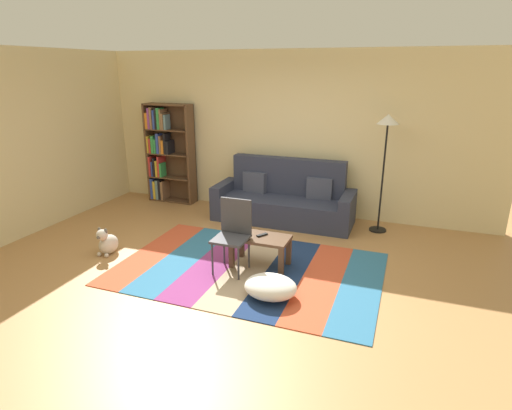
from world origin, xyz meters
TOP-DOWN VIEW (x-y plane):
  - ground_plane at (0.00, 0.00)m, footprint 14.00×14.00m
  - back_wall at (0.00, 2.55)m, footprint 6.80×0.10m
  - left_wall at (-3.40, 0.75)m, footprint 0.10×5.50m
  - rug at (0.17, 0.14)m, footprint 3.25×2.12m
  - couch at (0.07, 2.02)m, footprint 2.26×0.80m
  - bookshelf at (-2.32, 2.30)m, footprint 0.90×0.28m
  - coffee_table at (0.28, 0.28)m, footprint 0.73×0.41m
  - pouf at (0.65, -0.41)m, footprint 0.59×0.49m
  - dog at (-1.79, -0.09)m, footprint 0.22×0.35m
  - standing_lamp at (1.58, 2.07)m, footprint 0.32×0.32m
  - tv_remote at (0.29, 0.31)m, footprint 0.12×0.15m
  - folding_chair at (0.00, 0.09)m, footprint 0.40×0.40m

SIDE VIEW (x-z plane):
  - ground_plane at x=0.00m, z-range 0.00..0.00m
  - rug at x=0.17m, z-range 0.00..0.01m
  - pouf at x=0.65m, z-range 0.01..0.25m
  - dog at x=-1.79m, z-range -0.04..0.36m
  - coffee_table at x=0.28m, z-range 0.13..0.52m
  - couch at x=0.07m, z-range -0.16..0.84m
  - tv_remote at x=0.29m, z-range 0.41..0.43m
  - folding_chair at x=0.00m, z-range 0.08..0.98m
  - bookshelf at x=-2.32m, z-range 0.03..1.83m
  - back_wall at x=0.00m, z-range 0.00..2.70m
  - left_wall at x=-3.40m, z-range 0.00..2.70m
  - standing_lamp at x=1.58m, z-range 0.60..2.38m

